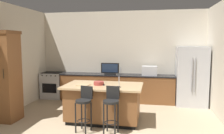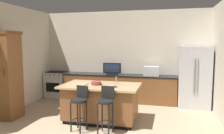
# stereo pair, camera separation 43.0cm
# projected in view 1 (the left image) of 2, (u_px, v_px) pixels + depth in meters

# --- Properties ---
(wall_back) EXTENTS (6.05, 0.12, 3.00)m
(wall_back) POSITION_uv_depth(u_px,v_px,m) (121.00, 55.00, 7.68)
(wall_back) COLOR beige
(wall_back) RESTS_ON ground_plane
(wall_left) EXTENTS (0.12, 4.72, 3.00)m
(wall_left) POSITION_uv_depth(u_px,v_px,m) (7.00, 59.00, 6.08)
(wall_left) COLOR beige
(wall_left) RESTS_ON ground_plane
(counter_back) EXTENTS (3.78, 0.62, 0.89)m
(counter_back) POSITION_uv_depth(u_px,v_px,m) (116.00, 88.00, 7.44)
(counter_back) COLOR brown
(counter_back) RESTS_ON ground_plane
(kitchen_island) EXTENTS (1.89, 1.13, 0.91)m
(kitchen_island) POSITION_uv_depth(u_px,v_px,m) (103.00, 103.00, 5.50)
(kitchen_island) COLOR black
(kitchen_island) RESTS_ON ground_plane
(refrigerator) EXTENTS (0.91, 0.81, 1.83)m
(refrigerator) POSITION_uv_depth(u_px,v_px,m) (191.00, 76.00, 6.88)
(refrigerator) COLOR #B7BABF
(refrigerator) RESTS_ON ground_plane
(range_oven) EXTENTS (0.73, 0.63, 0.91)m
(range_oven) POSITION_uv_depth(u_px,v_px,m) (53.00, 85.00, 7.85)
(range_oven) COLOR #B7BABF
(range_oven) RESTS_ON ground_plane
(cabinet_tower) EXTENTS (0.62, 0.61, 2.23)m
(cabinet_tower) POSITION_uv_depth(u_px,v_px,m) (5.00, 75.00, 5.48)
(cabinet_tower) COLOR brown
(cabinet_tower) RESTS_ON ground_plane
(microwave) EXTENTS (0.48, 0.36, 0.30)m
(microwave) POSITION_uv_depth(u_px,v_px,m) (149.00, 71.00, 7.18)
(microwave) COLOR #B7BABF
(microwave) RESTS_ON counter_back
(tv_monitor) EXTENTS (0.60, 0.16, 0.38)m
(tv_monitor) POSITION_uv_depth(u_px,v_px,m) (110.00, 69.00, 7.36)
(tv_monitor) COLOR black
(tv_monitor) RESTS_ON counter_back
(sink_faucet_back) EXTENTS (0.02, 0.02, 0.24)m
(sink_faucet_back) POSITION_uv_depth(u_px,v_px,m) (121.00, 71.00, 7.45)
(sink_faucet_back) COLOR #B2B2B7
(sink_faucet_back) RESTS_ON counter_back
(sink_faucet_island) EXTENTS (0.02, 0.02, 0.22)m
(sink_faucet_island) POSITION_uv_depth(u_px,v_px,m) (119.00, 81.00, 5.37)
(sink_faucet_island) COLOR #B2B2B7
(sink_faucet_island) RESTS_ON kitchen_island
(bar_stool_left) EXTENTS (0.35, 0.37, 0.99)m
(bar_stool_left) POSITION_uv_depth(u_px,v_px,m) (84.00, 105.00, 4.85)
(bar_stool_left) COLOR black
(bar_stool_left) RESTS_ON ground_plane
(bar_stool_right) EXTENTS (0.34, 0.35, 1.01)m
(bar_stool_right) POSITION_uv_depth(u_px,v_px,m) (111.00, 106.00, 4.72)
(bar_stool_right) COLOR black
(bar_stool_right) RESTS_ON ground_plane
(fruit_bowl) EXTENTS (0.25, 0.25, 0.09)m
(fruit_bowl) POSITION_uv_depth(u_px,v_px,m) (99.00, 83.00, 5.42)
(fruit_bowl) COLOR #993833
(fruit_bowl) RESTS_ON kitchen_island
(cell_phone) EXTENTS (0.13, 0.17, 0.01)m
(cell_phone) POSITION_uv_depth(u_px,v_px,m) (119.00, 87.00, 5.20)
(cell_phone) COLOR black
(cell_phone) RESTS_ON kitchen_island
(tv_remote) EXTENTS (0.08, 0.18, 0.02)m
(tv_remote) POSITION_uv_depth(u_px,v_px,m) (103.00, 84.00, 5.44)
(tv_remote) COLOR black
(tv_remote) RESTS_ON kitchen_island
(cutting_board) EXTENTS (0.33, 0.27, 0.02)m
(cutting_board) POSITION_uv_depth(u_px,v_px,m) (83.00, 85.00, 5.40)
(cutting_board) COLOR tan
(cutting_board) RESTS_ON kitchen_island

